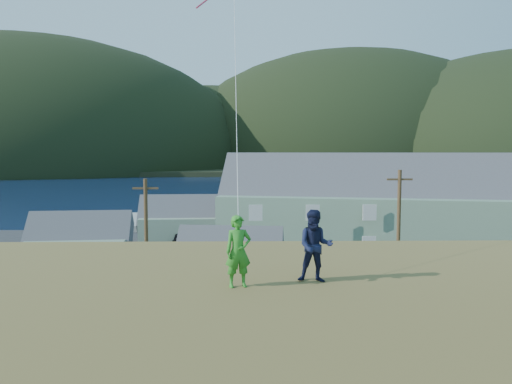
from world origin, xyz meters
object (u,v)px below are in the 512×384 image
at_px(shed_palegreen_near, 80,245).
at_px(kite_flyer_navy, 315,246).
at_px(wharf, 178,222).
at_px(shed_palegreen_far, 184,221).
at_px(lodge, 398,209).
at_px(shed_white, 230,265).
at_px(kite_flyer_green, 238,251).

relative_size(shed_palegreen_near, kite_flyer_navy, 5.29).
xyz_separation_m(wharf, shed_palegreen_far, (2.53, -14.12, 2.07)).
distance_m(lodge, kite_flyer_navy, 39.06).
xyz_separation_m(lodge, shed_white, (-16.00, -13.50, -2.39)).
bearing_deg(shed_palegreen_far, shed_white, -77.02).
relative_size(shed_white, kite_flyer_green, 4.90).
distance_m(lodge, shed_palegreen_far, 23.02).
height_order(shed_palegreen_near, shed_white, shed_palegreen_near).
relative_size(shed_palegreen_near, shed_white, 1.13).
bearing_deg(lodge, kite_flyer_green, -100.59).
xyz_separation_m(kite_flyer_green, kite_flyer_navy, (1.80, 0.40, 0.04)).
bearing_deg(wharf, kite_flyer_navy, -79.12).
bearing_deg(lodge, shed_palegreen_near, -156.74).
distance_m(lodge, shed_palegreen_near, 29.68).
xyz_separation_m(wharf, kite_flyer_navy, (11.11, -57.84, 7.60)).
bearing_deg(kite_flyer_navy, lodge, 77.10).
distance_m(wharf, shed_palegreen_far, 14.49).
xyz_separation_m(wharf, shed_white, (8.32, -34.73, 1.85)).
height_order(wharf, shed_palegreen_far, shed_palegreen_far).
height_order(shed_palegreen_far, kite_flyer_green, kite_flyer_green).
bearing_deg(lodge, kite_flyer_navy, -98.36).
bearing_deg(shed_white, kite_flyer_navy, -76.44).
xyz_separation_m(wharf, shed_palegreen_near, (-4.65, -27.27, 1.90)).
xyz_separation_m(shed_palegreen_near, kite_flyer_navy, (15.76, -30.57, 5.70)).
xyz_separation_m(lodge, kite_flyer_green, (-15.00, -37.01, 3.32)).
distance_m(wharf, kite_flyer_green, 59.46).
distance_m(shed_palegreen_near, kite_flyer_navy, 34.86).
xyz_separation_m(wharf, lodge, (24.32, -21.23, 4.24)).
distance_m(kite_flyer_green, kite_flyer_navy, 1.84).
xyz_separation_m(shed_white, kite_flyer_navy, (2.80, -23.11, 5.75)).
xyz_separation_m(lodge, shed_palegreen_far, (-21.79, 7.11, -2.17)).
bearing_deg(shed_palegreen_near, kite_flyer_green, -71.09).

